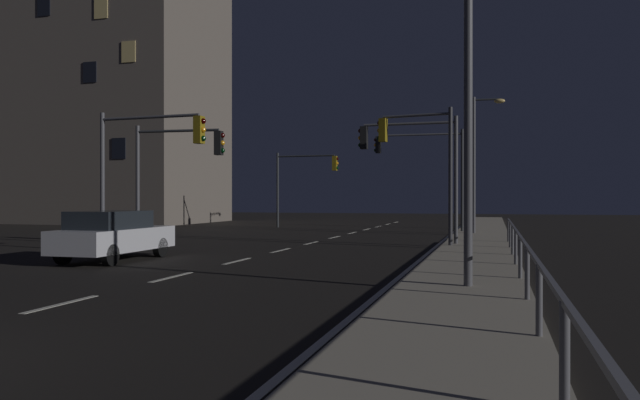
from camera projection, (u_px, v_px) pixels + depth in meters
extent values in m
plane|color=black|center=(285.00, 250.00, 23.27)|extent=(112.00, 112.00, 0.00)
cube|color=#9E937F|center=(475.00, 252.00, 21.33)|extent=(2.74, 77.00, 0.14)
cube|color=silver|center=(62.00, 304.00, 11.26)|extent=(0.14, 2.00, 0.01)
cube|color=silver|center=(172.00, 277.00, 15.10)|extent=(0.14, 2.00, 0.01)
cube|color=silver|center=(237.00, 261.00, 18.95)|extent=(0.14, 2.00, 0.01)
cube|color=silver|center=(280.00, 250.00, 22.79)|extent=(0.14, 2.00, 0.01)
cube|color=silver|center=(311.00, 243.00, 26.64)|extent=(0.14, 2.00, 0.01)
cube|color=silver|center=(334.00, 237.00, 30.48)|extent=(0.14, 2.00, 0.01)
cube|color=silver|center=(352.00, 233.00, 34.33)|extent=(0.14, 2.00, 0.01)
cube|color=silver|center=(367.00, 229.00, 38.17)|extent=(0.14, 2.00, 0.01)
cube|color=silver|center=(378.00, 227.00, 42.02)|extent=(0.14, 2.00, 0.01)
cube|color=silver|center=(388.00, 224.00, 45.86)|extent=(0.14, 2.00, 0.01)
cube|color=silver|center=(396.00, 222.00, 49.71)|extent=(0.14, 2.00, 0.01)
cube|color=silver|center=(440.00, 243.00, 26.58)|extent=(0.14, 53.00, 0.01)
cube|color=silver|center=(114.00, 239.00, 19.15)|extent=(1.87, 4.42, 0.70)
cube|color=#1E2328|center=(110.00, 220.00, 18.91)|extent=(1.63, 2.48, 0.55)
cylinder|color=black|center=(118.00, 246.00, 20.73)|extent=(0.23, 0.64, 0.64)
cylinder|color=black|center=(160.00, 247.00, 20.30)|extent=(0.23, 0.64, 0.64)
cylinder|color=black|center=(63.00, 254.00, 18.01)|extent=(0.23, 0.64, 0.64)
cylinder|color=black|center=(110.00, 255.00, 17.59)|extent=(0.23, 0.64, 0.64)
cylinder|color=#4C4C51|center=(456.00, 180.00, 24.50)|extent=(0.16, 0.16, 5.15)
cylinder|color=#4C4C51|center=(409.00, 124.00, 25.05)|extent=(3.80, 0.18, 0.11)
cube|color=black|center=(364.00, 138.00, 25.61)|extent=(0.29, 0.35, 0.95)
sphere|color=black|center=(360.00, 131.00, 25.66)|extent=(0.20, 0.20, 0.20)
sphere|color=orange|center=(360.00, 138.00, 25.66)|extent=(0.20, 0.20, 0.20)
sphere|color=black|center=(360.00, 145.00, 25.66)|extent=(0.20, 0.20, 0.20)
cylinder|color=#4C4C51|center=(102.00, 182.00, 22.37)|extent=(0.16, 0.16, 5.11)
cylinder|color=#4C4C51|center=(149.00, 117.00, 21.71)|extent=(4.03, 0.30, 0.11)
cube|color=olive|center=(199.00, 130.00, 21.07)|extent=(0.30, 0.35, 0.95)
sphere|color=black|center=(203.00, 121.00, 21.02)|extent=(0.20, 0.20, 0.20)
sphere|color=orange|center=(203.00, 130.00, 21.02)|extent=(0.20, 0.20, 0.20)
sphere|color=black|center=(203.00, 138.00, 21.02)|extent=(0.20, 0.20, 0.20)
cylinder|color=#38383D|center=(450.00, 176.00, 23.63)|extent=(0.16, 0.16, 5.37)
cylinder|color=#4C4C51|center=(416.00, 115.00, 24.19)|extent=(2.74, 0.51, 0.11)
cube|color=olive|center=(383.00, 130.00, 24.76)|extent=(0.33, 0.38, 0.95)
sphere|color=black|center=(379.00, 123.00, 24.83)|extent=(0.20, 0.20, 0.20)
sphere|color=orange|center=(379.00, 130.00, 24.83)|extent=(0.20, 0.20, 0.20)
sphere|color=black|center=(379.00, 138.00, 24.83)|extent=(0.20, 0.20, 0.20)
cylinder|color=#2D3033|center=(278.00, 190.00, 40.99)|extent=(0.16, 0.16, 5.02)
cylinder|color=#2D3033|center=(306.00, 156.00, 40.39)|extent=(4.00, 0.20, 0.11)
cube|color=olive|center=(335.00, 163.00, 39.80)|extent=(0.29, 0.35, 0.95)
sphere|color=black|center=(337.00, 159.00, 39.75)|extent=(0.20, 0.20, 0.20)
sphere|color=orange|center=(337.00, 163.00, 39.75)|extent=(0.20, 0.20, 0.20)
sphere|color=black|center=(337.00, 168.00, 39.75)|extent=(0.20, 0.20, 0.20)
cylinder|color=#2D3033|center=(462.00, 180.00, 33.68)|extent=(0.16, 0.16, 5.66)
cylinder|color=#4C4C51|center=(420.00, 135.00, 34.25)|extent=(4.69, 0.24, 0.11)
cube|color=black|center=(378.00, 145.00, 34.83)|extent=(0.29, 0.35, 0.95)
sphere|color=black|center=(376.00, 140.00, 34.87)|extent=(0.20, 0.20, 0.20)
sphere|color=orange|center=(376.00, 145.00, 34.87)|extent=(0.20, 0.20, 0.20)
sphere|color=black|center=(376.00, 150.00, 34.87)|extent=(0.20, 0.20, 0.20)
cylinder|color=#4C4C51|center=(138.00, 186.00, 24.87)|extent=(0.16, 0.16, 4.93)
cylinder|color=#2D3033|center=(178.00, 131.00, 24.51)|extent=(3.51, 0.36, 0.11)
cube|color=black|center=(219.00, 143.00, 24.15)|extent=(0.30, 0.36, 0.95)
sphere|color=black|center=(222.00, 135.00, 24.11)|extent=(0.20, 0.20, 0.20)
sphere|color=orange|center=(222.00, 143.00, 24.12)|extent=(0.20, 0.20, 0.20)
sphere|color=black|center=(222.00, 151.00, 24.12)|extent=(0.20, 0.20, 0.20)
cylinder|color=#4C4C51|center=(468.00, 87.00, 12.64)|extent=(0.18, 0.18, 8.28)
cylinder|color=#4C4C51|center=(472.00, 164.00, 38.88)|extent=(0.18, 0.18, 8.07)
cylinder|color=#4C4C51|center=(471.00, 105.00, 39.75)|extent=(0.30, 1.78, 0.10)
ellipsoid|color=#F9D172|center=(470.00, 109.00, 40.63)|extent=(0.56, 0.36, 0.24)
cylinder|color=#4C4C51|center=(474.00, 165.00, 31.94)|extent=(0.18, 0.18, 7.14)
cylinder|color=#2D3033|center=(487.00, 100.00, 31.79)|extent=(1.30, 0.19, 0.10)
ellipsoid|color=#F9D172|center=(500.00, 101.00, 31.65)|extent=(0.56, 0.36, 0.24)
cylinder|color=#59595E|center=(565.00, 358.00, 5.15)|extent=(0.09, 0.09, 0.95)
cylinder|color=#59595E|center=(539.00, 300.00, 8.06)|extent=(0.09, 0.09, 0.95)
cylinder|color=#59595E|center=(527.00, 273.00, 10.97)|extent=(0.09, 0.09, 0.95)
cylinder|color=#59595E|center=(520.00, 257.00, 13.88)|extent=(0.09, 0.09, 0.95)
cylinder|color=#59595E|center=(516.00, 247.00, 16.79)|extent=(0.09, 0.09, 0.95)
cylinder|color=#59595E|center=(512.00, 240.00, 19.70)|extent=(0.09, 0.09, 0.95)
cylinder|color=#59595E|center=(510.00, 235.00, 22.61)|extent=(0.09, 0.09, 0.95)
cylinder|color=#59595E|center=(508.00, 230.00, 25.52)|extent=(0.09, 0.09, 0.95)
cube|color=slate|center=(520.00, 237.00, 13.88)|extent=(0.06, 24.21, 0.06)
cube|color=#6B6056|center=(87.00, 76.00, 50.63)|extent=(21.11, 11.39, 24.23)
cube|color=black|center=(44.00, 6.00, 44.95)|extent=(1.10, 0.06, 1.50)
cube|color=#EACC7A|center=(128.00, 52.00, 42.99)|extent=(1.10, 0.06, 1.50)
cube|color=black|center=(90.00, 72.00, 43.87)|extent=(1.10, 0.06, 1.50)
cube|color=#EACC7A|center=(101.00, 8.00, 43.60)|extent=(1.10, 0.06, 1.50)
cube|color=black|center=(119.00, 148.00, 43.23)|extent=(1.10, 0.06, 1.50)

